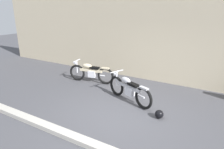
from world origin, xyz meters
TOP-DOWN VIEW (x-y plane):
  - ground_plane at (0.00, 0.00)m, footprint 40.00×40.00m
  - building_wall at (0.00, 3.51)m, footprint 18.00×0.30m
  - curb_strip at (0.00, -1.48)m, footprint 18.00×0.24m
  - helmet at (1.01, 0.49)m, footprint 0.24×0.24m
  - motorcycle_silver at (-0.21, 1.04)m, footprint 1.88×0.91m
  - motorcycle_cream at (-2.36, 1.87)m, footprint 1.96×0.63m

SIDE VIEW (x-z plane):
  - ground_plane at x=0.00m, z-range 0.00..0.00m
  - curb_strip at x=0.00m, z-range 0.00..0.12m
  - helmet at x=1.01m, z-range 0.00..0.24m
  - motorcycle_cream at x=-2.36m, z-range -0.02..0.87m
  - motorcycle_silver at x=-0.21m, z-range -0.02..0.88m
  - building_wall at x=0.00m, z-range 0.00..3.52m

